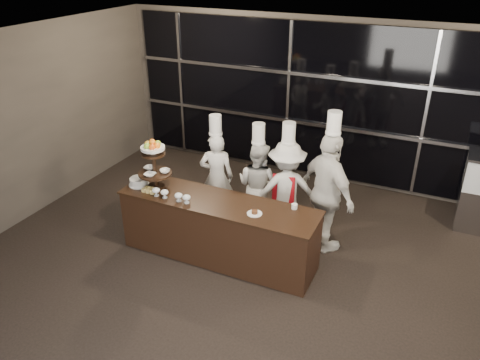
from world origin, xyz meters
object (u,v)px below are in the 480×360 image
at_px(layer_cake, 139,182).
at_px(chef_c, 286,189).
at_px(buffet_counter, 218,229).
at_px(chef_a, 217,175).
at_px(display_stand, 154,161).
at_px(chef_d, 327,193).
at_px(chef_b, 258,184).

relative_size(layer_cake, chef_c, 0.16).
height_order(buffet_counter, chef_a, chef_a).
bearing_deg(display_stand, buffet_counter, 0.01).
xyz_separation_m(chef_a, chef_c, (1.17, 0.01, 0.01)).
height_order(display_stand, chef_c, chef_c).
xyz_separation_m(display_stand, chef_a, (0.47, 0.98, -0.57)).
xyz_separation_m(chef_c, chef_d, (0.66, -0.13, 0.15)).
bearing_deg(chef_d, chef_c, 169.08).
distance_m(buffet_counter, chef_c, 1.22).
xyz_separation_m(buffet_counter, display_stand, (-1.00, -0.00, 0.87)).
xyz_separation_m(chef_a, chef_d, (1.83, -0.12, 0.16)).
height_order(display_stand, chef_b, chef_b).
xyz_separation_m(buffet_counter, chef_c, (0.64, 0.99, 0.31)).
height_order(chef_b, chef_c, chef_c).
bearing_deg(chef_c, chef_d, -10.92).
relative_size(buffet_counter, chef_a, 1.60).
bearing_deg(layer_cake, chef_b, 37.80).
xyz_separation_m(chef_b, chef_c, (0.49, -0.06, 0.05)).
bearing_deg(chef_a, chef_b, 5.98).
relative_size(chef_a, chef_c, 0.97).
distance_m(display_stand, layer_cake, 0.45).
height_order(chef_c, chef_d, chef_d).
height_order(buffet_counter, chef_c, chef_c).
xyz_separation_m(chef_a, chef_b, (0.68, 0.07, -0.04)).
bearing_deg(chef_d, layer_cake, -160.47).
bearing_deg(chef_c, buffet_counter, -123.08).
bearing_deg(display_stand, chef_c, 31.02).
height_order(chef_a, chef_b, chef_a).
bearing_deg(buffet_counter, chef_d, 33.45).
bearing_deg(layer_cake, buffet_counter, 2.26).
distance_m(layer_cake, chef_c, 2.18).
distance_m(buffet_counter, chef_d, 1.63).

